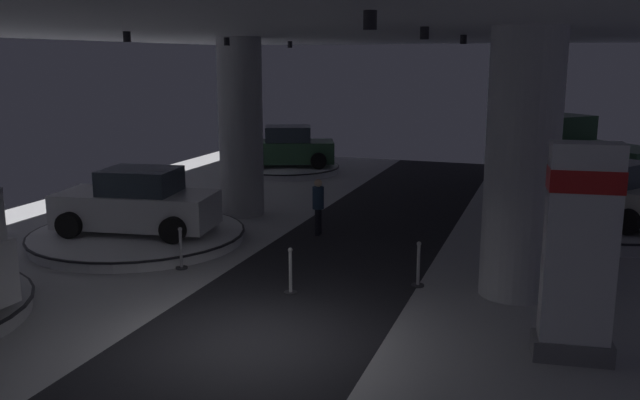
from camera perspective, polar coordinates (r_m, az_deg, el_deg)
The scene contains 17 objects.
ground at distance 12.11m, azimuth -6.11°, elevation -12.10°, with size 24.00×44.00×0.06m.
ceiling_with_spotlights at distance 11.08m, azimuth -6.77°, elevation 15.25°, with size 24.00×44.00×0.39m.
column_right at distance 14.33m, azimuth 16.64°, elevation 2.83°, with size 1.48×1.48×5.50m.
column_left at distance 21.28m, azimuth -6.70°, elevation 6.09°, with size 1.37×1.37×5.50m.
brand_sign_pylon at distance 11.64m, azimuth 21.03°, elevation -3.94°, with size 1.33×0.79×3.60m.
display_platform_mid_left at distance 18.96m, azimuth -15.07°, elevation -2.91°, with size 5.75×5.75×0.30m.
display_car_mid_left at distance 18.75m, azimuth -15.14°, elevation -0.27°, with size 4.42×2.72×1.71m.
display_platform_deep_right at distance 28.11m, azimuth 22.06°, elevation 1.42°, with size 5.68×5.68×0.32m.
pickup_truck_deep_right at distance 28.16m, azimuth 21.74°, elevation 3.68°, with size 5.25×5.22×2.30m.
display_platform_deep_left at distance 29.37m, azimuth -2.98°, elevation 2.67°, with size 4.73×4.73×0.30m.
display_car_deep_left at distance 29.24m, azimuth -2.94°, elevation 4.41°, with size 4.57×3.35×1.71m.
display_platform_far_right at distance 20.98m, azimuth 22.37°, elevation -1.90°, with size 5.36×5.36×0.36m.
display_car_far_right at distance 20.77m, azimuth 22.64°, elevation 0.56°, with size 4.47×3.89×1.71m.
visitor_walking_near at distance 18.84m, azimuth -0.15°, elevation -0.28°, with size 0.32×0.32×1.59m.
stanchion_a at distance 14.91m, azimuth 8.28°, elevation -5.85°, with size 0.28×0.28×1.01m.
stanchion_b at distance 14.32m, azimuth -2.51°, elevation -6.49°, with size 0.28×0.28×1.01m.
stanchion_c at distance 16.28m, azimuth -11.63°, elevation -4.43°, with size 0.28×0.28×1.01m.
Camera 1 is at (4.81, -9.96, 4.90)m, focal length 37.96 mm.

